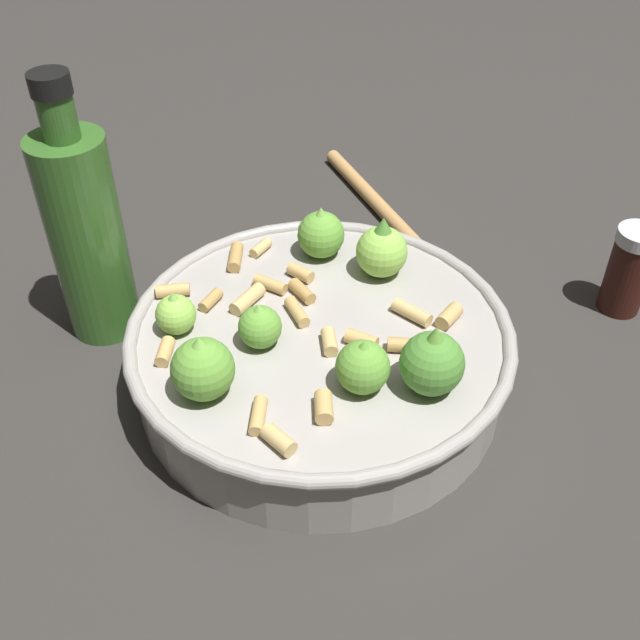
# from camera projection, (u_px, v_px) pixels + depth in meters

# --- Properties ---
(ground_plane) EXTENTS (2.40, 2.40, 0.00)m
(ground_plane) POSITION_uv_depth(u_px,v_px,m) (320.00, 382.00, 0.62)
(ground_plane) COLOR #2D2B28
(cooking_pan) EXTENTS (0.31, 0.31, 0.11)m
(cooking_pan) POSITION_uv_depth(u_px,v_px,m) (320.00, 349.00, 0.60)
(cooking_pan) COLOR #9E9993
(cooking_pan) RESTS_ON ground
(pepper_shaker) EXTENTS (0.04, 0.04, 0.09)m
(pepper_shaker) POSITION_uv_depth(u_px,v_px,m) (628.00, 269.00, 0.67)
(pepper_shaker) COLOR #33140F
(pepper_shaker) RESTS_ON ground
(olive_oil_bottle) EXTENTS (0.06, 0.06, 0.23)m
(olive_oil_bottle) POSITION_uv_depth(u_px,v_px,m) (86.00, 233.00, 0.61)
(olive_oil_bottle) COLOR #336023
(olive_oil_bottle) RESTS_ON ground
(wooden_spoon) EXTENTS (0.26, 0.04, 0.02)m
(wooden_spoon) POSITION_uv_depth(u_px,v_px,m) (388.00, 215.00, 0.80)
(wooden_spoon) COLOR #B2844C
(wooden_spoon) RESTS_ON ground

